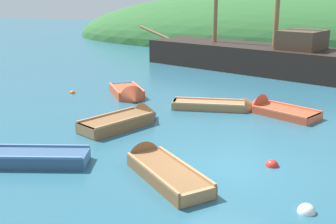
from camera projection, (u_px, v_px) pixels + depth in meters
name	position (u px, v px, depth m)	size (l,w,h in m)	color
ground_plane	(228.00, 167.00, 11.67)	(120.00, 120.00, 0.00)	#285B70
shore_hill	(265.00, 39.00, 44.95)	(43.83, 23.97, 9.79)	#2D602D
sailing_ship	(247.00, 60.00, 26.71)	(15.82, 8.17, 12.71)	black
rowboat_center	(223.00, 107.00, 17.49)	(3.90, 1.70, 0.96)	#9E7047
rowboat_outer_left	(129.00, 95.00, 19.50)	(2.81, 3.09, 1.18)	#C64C2D
rowboat_outer_right	(273.00, 111.00, 16.92)	(3.31, 2.47, 1.23)	#C64C2D
rowboat_near_dock	(158.00, 169.00, 11.27)	(3.44, 3.18, 1.03)	brown
rowboat_portside	(127.00, 121.00, 15.36)	(2.39, 3.60, 1.08)	brown
rowboat_far	(21.00, 160.00, 11.86)	(3.63, 2.05, 0.96)	#335175
buoy_red	(272.00, 166.00, 11.73)	(0.38, 0.38, 0.38)	red
buoy_orange	(72.00, 93.00, 20.30)	(0.30, 0.30, 0.30)	orange
buoy_white	(306.00, 212.00, 9.23)	(0.41, 0.41, 0.41)	white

